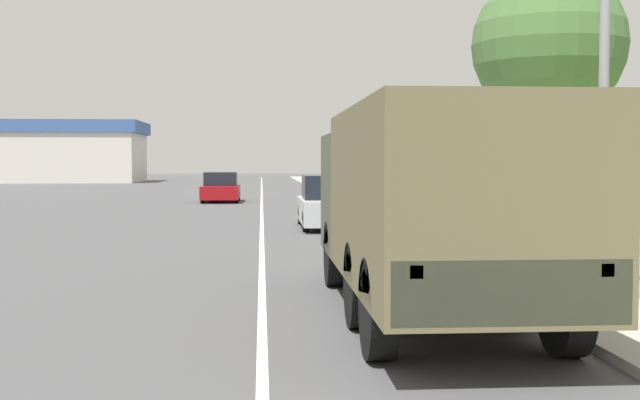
{
  "coord_description": "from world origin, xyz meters",
  "views": [
    {
      "loc": [
        0.0,
        -1.65,
        2.1
      ],
      "look_at": [
        0.89,
        10.58,
        1.5
      ],
      "focal_mm": 45.0,
      "sensor_mm": 36.0,
      "label": 1
    }
  ],
  "objects_px": {
    "military_truck": "(428,200)",
    "lamp_post": "(590,3)",
    "car_nearest_ahead": "(327,204)",
    "car_second_ahead": "(221,188)"
  },
  "relations": [
    {
      "from": "car_nearest_ahead",
      "to": "car_second_ahead",
      "type": "bearing_deg",
      "value": 104.35
    },
    {
      "from": "military_truck",
      "to": "lamp_post",
      "type": "bearing_deg",
      "value": 6.2
    },
    {
      "from": "military_truck",
      "to": "lamp_post",
      "type": "distance_m",
      "value": 3.56
    },
    {
      "from": "car_second_ahead",
      "to": "lamp_post",
      "type": "xyz_separation_m",
      "value": [
        6.63,
        -30.45,
        3.59
      ]
    },
    {
      "from": "military_truck",
      "to": "car_nearest_ahead",
      "type": "xyz_separation_m",
      "value": [
        -0.17,
        14.45,
        -0.84
      ]
    },
    {
      "from": "car_second_ahead",
      "to": "military_truck",
      "type": "bearing_deg",
      "value": -81.99
    },
    {
      "from": "lamp_post",
      "to": "military_truck",
      "type": "bearing_deg",
      "value": -173.8
    },
    {
      "from": "car_nearest_ahead",
      "to": "car_second_ahead",
      "type": "xyz_separation_m",
      "value": [
        -4.16,
        16.25,
        -0.05
      ]
    },
    {
      "from": "military_truck",
      "to": "lamp_post",
      "type": "xyz_separation_m",
      "value": [
        2.31,
        0.25,
        2.7
      ]
    },
    {
      "from": "car_nearest_ahead",
      "to": "lamp_post",
      "type": "relative_size",
      "value": 0.66
    }
  ]
}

